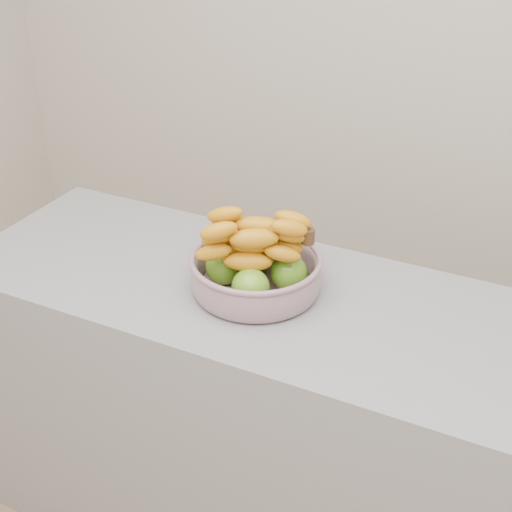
{
  "coord_description": "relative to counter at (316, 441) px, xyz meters",
  "views": [
    {
      "loc": [
        0.49,
        -0.62,
        1.9
      ],
      "look_at": [
        -0.19,
        0.76,
        1.0
      ],
      "focal_mm": 50.0,
      "sensor_mm": 36.0,
      "label": 1
    }
  ],
  "objects": [
    {
      "name": "room_shell",
      "position": [
        0.0,
        -0.76,
        1.26
      ],
      "size": [
        4.05,
        4.05,
        2.73
      ],
      "color": "beige",
      "rests_on": "ground"
    },
    {
      "name": "counter",
      "position": [
        0.0,
        0.0,
        0.0
      ],
      "size": [
        2.0,
        0.6,
        0.9
      ],
      "primitive_type": "cube",
      "color": "gray",
      "rests_on": "ground"
    },
    {
      "name": "fruit_bowl",
      "position": [
        -0.19,
        -0.0,
        0.52
      ],
      "size": [
        0.34,
        0.34,
        0.21
      ],
      "rotation": [
        0.0,
        0.0,
        0.29
      ],
      "color": "#97A8B5",
      "rests_on": "counter"
    }
  ]
}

